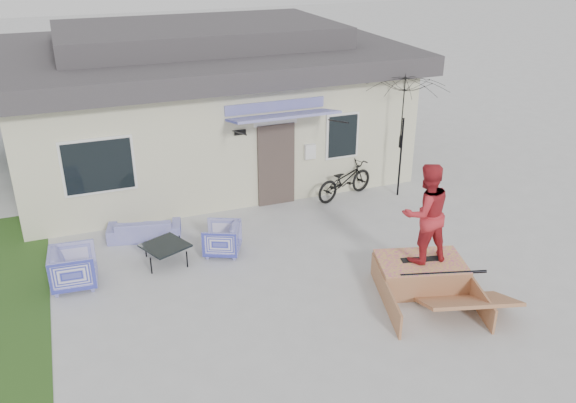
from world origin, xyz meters
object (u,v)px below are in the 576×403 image
object	(u,v)px
armchair_left	(73,266)
patio_umbrella	(403,131)
coffee_table	(166,253)
skate_ramp	(420,274)
bicycle	(345,176)
armchair_right	(222,237)
skateboard	(421,259)
skater	(426,212)
loveseat	(144,225)

from	to	relation	value
armchair_left	patio_umbrella	size ratio (longest dim) A/B	0.34
coffee_table	skate_ramp	size ratio (longest dim) A/B	0.37
bicycle	armchair_right	bearing A→B (deg)	96.45
armchair_left	skateboard	xyz separation A→B (m)	(6.32, -2.38, 0.14)
coffee_table	patio_umbrella	distance (m)	6.66
armchair_left	bicycle	size ratio (longest dim) A/B	0.48
armchair_left	bicycle	distance (m)	7.08
patio_umbrella	skateboard	bearing A→B (deg)	-115.10
skateboard	skate_ramp	bearing A→B (deg)	-92.18
patio_umbrella	armchair_left	bearing A→B (deg)	-169.04
coffee_table	skate_ramp	world-z (taller)	skate_ramp
skater	skateboard	bearing A→B (deg)	-0.00
armchair_left	skater	bearing A→B (deg)	-106.64
loveseat	skateboard	xyz separation A→B (m)	(4.75, -3.91, 0.26)
armchair_left	patio_umbrella	xyz separation A→B (m)	(8.18, 1.58, 1.31)
coffee_table	patio_umbrella	size ratio (longest dim) A/B	0.32
patio_umbrella	skater	size ratio (longest dim) A/B	1.29
armchair_right	coffee_table	xyz separation A→B (m)	(-1.20, 0.05, -0.18)
loveseat	coffee_table	distance (m)	1.29
loveseat	bicycle	size ratio (longest dim) A/B	0.89
armchair_left	bicycle	xyz separation A→B (m)	(6.80, 1.97, 0.15)
skate_ramp	skateboard	xyz separation A→B (m)	(0.01, 0.05, 0.30)
bicycle	skate_ramp	bearing A→B (deg)	155.05
armchair_right	skate_ramp	distance (m)	4.21
armchair_left	skate_ramp	distance (m)	6.76
skate_ramp	skateboard	distance (m)	0.30
coffee_table	skateboard	bearing A→B (deg)	-30.55
loveseat	skater	xyz separation A→B (m)	(4.75, -3.91, 1.27)
armchair_left	skater	xyz separation A→B (m)	(6.32, -2.38, 1.15)
loveseat	skateboard	world-z (taller)	loveseat
coffee_table	bicycle	distance (m)	5.26
coffee_table	skate_ramp	xyz separation A→B (m)	(4.48, -2.70, 0.07)
armchair_left	armchair_right	world-z (taller)	armchair_left
armchair_right	patio_umbrella	bearing A→B (deg)	129.66
bicycle	skater	size ratio (longest dim) A/B	0.92
loveseat	skate_ramp	world-z (taller)	loveseat
armchair_left	coffee_table	bearing A→B (deg)	-77.58
armchair_right	skate_ramp	size ratio (longest dim) A/B	0.35
coffee_table	bicycle	bearing A→B (deg)	18.93
loveseat	skate_ramp	bearing A→B (deg)	152.27
skateboard	coffee_table	bearing A→B (deg)	162.81
armchair_right	skate_ramp	world-z (taller)	armchair_right
loveseat	coffee_table	xyz separation A→B (m)	(0.25, -1.25, -0.11)
armchair_right	coffee_table	distance (m)	1.22
loveseat	skater	bearing A→B (deg)	152.73
armchair_right	skate_ramp	bearing A→B (deg)	75.79
armchair_left	skateboard	size ratio (longest dim) A/B	1.13
loveseat	bicycle	xyz separation A→B (m)	(5.22, 0.45, 0.27)
skate_ramp	bicycle	bearing A→B (deg)	99.18
coffee_table	skater	world-z (taller)	skater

